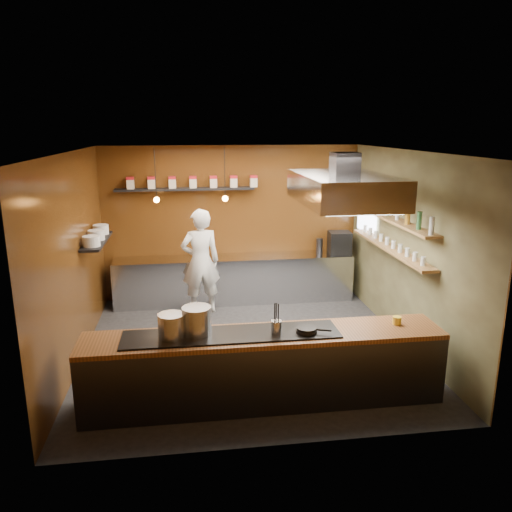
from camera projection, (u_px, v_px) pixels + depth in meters
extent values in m
plane|color=black|center=(249.00, 347.00, 7.79)|extent=(5.00, 5.00, 0.00)
plane|color=#3C1D0B|center=(233.00, 223.00, 9.81)|extent=(5.00, 0.00, 5.00)
plane|color=#3C1D0B|center=(74.00, 260.00, 7.08)|extent=(0.00, 5.00, 5.00)
plane|color=#423D25|center=(408.00, 249.00, 7.75)|extent=(0.00, 5.00, 5.00)
plane|color=silver|center=(248.00, 152.00, 7.03)|extent=(5.00, 5.00, 0.00)
plane|color=white|center=(367.00, 207.00, 9.27)|extent=(0.00, 1.00, 1.00)
cube|color=silver|center=(235.00, 279.00, 9.76)|extent=(4.60, 0.65, 0.90)
cube|color=#38383D|center=(264.00, 370.00, 6.15)|extent=(4.40, 0.70, 0.86)
cube|color=brown|center=(265.00, 336.00, 6.03)|extent=(4.40, 0.72, 0.06)
cube|color=black|center=(232.00, 334.00, 5.97)|extent=(2.60, 0.55, 0.02)
cube|color=black|center=(185.00, 189.00, 9.38)|extent=(2.60, 0.26, 0.04)
cube|color=black|center=(97.00, 241.00, 8.05)|extent=(0.30, 1.40, 0.04)
cube|color=olive|center=(392.00, 219.00, 7.91)|extent=(0.26, 2.80, 0.04)
cube|color=olive|center=(390.00, 248.00, 8.02)|extent=(0.26, 2.80, 0.04)
cube|color=#38383D|center=(345.00, 163.00, 6.86)|extent=(0.35, 0.35, 0.30)
cube|color=silver|center=(344.00, 189.00, 6.95)|extent=(1.20, 2.00, 0.40)
cube|color=white|center=(343.00, 204.00, 7.00)|extent=(1.00, 1.80, 0.02)
cylinder|color=black|center=(155.00, 174.00, 8.59)|extent=(0.01, 0.01, 0.90)
sphere|color=orange|center=(157.00, 200.00, 8.70)|extent=(0.10, 0.10, 0.10)
cylinder|color=black|center=(225.00, 173.00, 8.75)|extent=(0.01, 0.01, 0.90)
sphere|color=orange|center=(225.00, 199.00, 8.86)|extent=(0.10, 0.10, 0.10)
cube|color=beige|center=(130.00, 184.00, 9.22)|extent=(0.13, 0.13, 0.17)
cube|color=#A6141C|center=(130.00, 178.00, 9.19)|extent=(0.13, 0.13, 0.05)
cube|color=beige|center=(152.00, 184.00, 9.27)|extent=(0.13, 0.13, 0.17)
cube|color=#A6141C|center=(151.00, 178.00, 9.24)|extent=(0.13, 0.13, 0.05)
cube|color=beige|center=(172.00, 184.00, 9.32)|extent=(0.13, 0.13, 0.17)
cube|color=#A6141C|center=(172.00, 178.00, 9.29)|extent=(0.13, 0.13, 0.05)
cube|color=beige|center=(193.00, 183.00, 9.37)|extent=(0.13, 0.13, 0.17)
cube|color=#A6141C|center=(193.00, 178.00, 9.34)|extent=(0.14, 0.13, 0.05)
cube|color=beige|center=(213.00, 183.00, 9.42)|extent=(0.13, 0.13, 0.17)
cube|color=#A6141C|center=(213.00, 177.00, 9.39)|extent=(0.14, 0.13, 0.05)
cube|color=beige|center=(234.00, 183.00, 9.47)|extent=(0.13, 0.13, 0.17)
cube|color=#A6141C|center=(234.00, 177.00, 9.45)|extent=(0.14, 0.13, 0.05)
cube|color=beige|center=(254.00, 182.00, 9.52)|extent=(0.13, 0.13, 0.17)
cube|color=#A6141C|center=(254.00, 177.00, 9.50)|extent=(0.14, 0.13, 0.05)
cylinder|color=silver|center=(91.00, 241.00, 7.59)|extent=(0.26, 0.26, 0.16)
cylinder|color=silver|center=(96.00, 235.00, 8.02)|extent=(0.26, 0.26, 0.16)
cylinder|color=silver|center=(101.00, 229.00, 8.45)|extent=(0.26, 0.26, 0.16)
cylinder|color=silver|center=(432.00, 226.00, 6.63)|extent=(0.06, 0.06, 0.24)
cylinder|color=#2D5933|center=(419.00, 221.00, 6.98)|extent=(0.06, 0.06, 0.24)
cylinder|color=#8C601E|center=(408.00, 216.00, 7.34)|extent=(0.06, 0.06, 0.24)
cylinder|color=silver|center=(397.00, 212.00, 7.69)|extent=(0.06, 0.06, 0.24)
cylinder|color=#2D5933|center=(388.00, 208.00, 8.05)|extent=(0.06, 0.06, 0.24)
cylinder|color=#8C601E|center=(379.00, 205.00, 8.41)|extent=(0.06, 0.06, 0.24)
cylinder|color=silver|center=(371.00, 202.00, 8.76)|extent=(0.06, 0.06, 0.24)
cylinder|color=#2D5933|center=(364.00, 199.00, 9.12)|extent=(0.06, 0.06, 0.24)
cylinder|color=silver|center=(423.00, 261.00, 6.90)|extent=(0.07, 0.07, 0.13)
cylinder|color=silver|center=(415.00, 257.00, 7.15)|extent=(0.07, 0.07, 0.13)
cylinder|color=silver|center=(407.00, 252.00, 7.39)|extent=(0.07, 0.07, 0.13)
cylinder|color=silver|center=(400.00, 248.00, 7.64)|extent=(0.07, 0.07, 0.13)
cylinder|color=silver|center=(393.00, 244.00, 7.88)|extent=(0.07, 0.07, 0.13)
cylinder|color=silver|center=(387.00, 241.00, 8.13)|extent=(0.07, 0.07, 0.13)
cylinder|color=silver|center=(381.00, 238.00, 8.37)|extent=(0.07, 0.07, 0.13)
cylinder|color=silver|center=(376.00, 234.00, 8.62)|extent=(0.07, 0.07, 0.13)
cylinder|color=silver|center=(370.00, 231.00, 8.86)|extent=(0.07, 0.07, 0.13)
cylinder|color=silver|center=(365.00, 229.00, 9.11)|extent=(0.07, 0.07, 0.13)
cylinder|color=#B2B5B9|center=(197.00, 321.00, 5.91)|extent=(0.37, 0.37, 0.34)
cylinder|color=#B4B6BB|center=(171.00, 326.00, 5.81)|extent=(0.40, 0.40, 0.29)
cylinder|color=silver|center=(276.00, 327.00, 5.95)|extent=(0.13, 0.13, 0.16)
cylinder|color=black|center=(306.00, 331.00, 6.00)|extent=(0.26, 0.26, 0.03)
cylinder|color=black|center=(307.00, 329.00, 5.99)|extent=(0.24, 0.24, 0.03)
cylinder|color=black|center=(324.00, 330.00, 5.95)|extent=(0.18, 0.08, 0.02)
cylinder|color=yellow|center=(397.00, 320.00, 6.30)|extent=(0.12, 0.12, 0.10)
cube|color=black|center=(340.00, 242.00, 9.90)|extent=(0.46, 0.44, 0.43)
imported|color=white|center=(201.00, 262.00, 9.03)|extent=(0.77, 0.58, 1.94)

